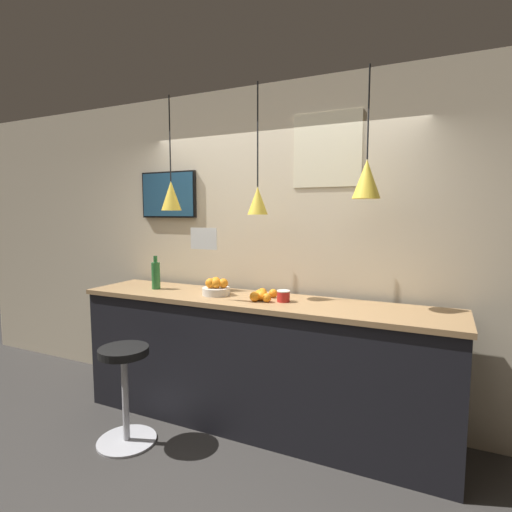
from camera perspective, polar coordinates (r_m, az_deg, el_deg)
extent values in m
plane|color=#33302D|center=(3.16, -5.88, -28.19)|extent=(14.00, 14.00, 0.00)
cube|color=beige|center=(3.60, 2.88, 0.89)|extent=(8.00, 0.06, 2.90)
cube|color=black|center=(3.44, 0.00, -15.31)|extent=(3.10, 0.59, 1.04)
cube|color=#99754C|center=(3.28, 0.00, -6.45)|extent=(3.14, 0.63, 0.04)
cylinder|color=#B7B7BC|center=(3.58, -17.96, -23.79)|extent=(0.45, 0.45, 0.02)
cylinder|color=#B7B7BC|center=(3.42, -18.16, -18.70)|extent=(0.05, 0.05, 0.68)
cylinder|color=black|center=(3.29, -18.38, -12.81)|extent=(0.38, 0.38, 0.06)
cylinder|color=beige|center=(3.43, -5.71, -5.03)|extent=(0.24, 0.24, 0.06)
sphere|color=orange|center=(3.48, -5.85, -3.74)|extent=(0.07, 0.07, 0.07)
sphere|color=orange|center=(3.40, -6.56, -3.87)|extent=(0.08, 0.08, 0.08)
sphere|color=orange|center=(3.39, -4.68, -3.90)|extent=(0.08, 0.08, 0.08)
sphere|color=orange|center=(3.48, -5.76, -3.66)|extent=(0.08, 0.08, 0.08)
sphere|color=orange|center=(3.39, -5.76, -3.89)|extent=(0.08, 0.08, 0.08)
sphere|color=orange|center=(3.18, 0.82, -5.73)|extent=(0.08, 0.08, 0.08)
sphere|color=orange|center=(3.16, -0.21, -5.83)|extent=(0.08, 0.08, 0.08)
sphere|color=orange|center=(3.14, 1.55, -5.98)|extent=(0.07, 0.07, 0.07)
sphere|color=orange|center=(3.30, 2.48, -5.35)|extent=(0.07, 0.07, 0.07)
sphere|color=orange|center=(3.19, 0.38, -5.76)|extent=(0.07, 0.07, 0.07)
sphere|color=orange|center=(3.24, 0.87, -5.52)|extent=(0.08, 0.08, 0.08)
sphere|color=orange|center=(3.31, 0.91, -5.27)|extent=(0.08, 0.08, 0.08)
sphere|color=orange|center=(3.26, 0.84, -5.44)|extent=(0.08, 0.08, 0.08)
sphere|color=orange|center=(3.24, 0.56, -5.49)|extent=(0.08, 0.08, 0.08)
cylinder|color=#286B33|center=(3.78, -14.11, -2.75)|extent=(0.08, 0.08, 0.24)
cylinder|color=#286B33|center=(3.76, -14.18, -0.44)|extent=(0.04, 0.04, 0.06)
cylinder|color=red|center=(3.16, 3.94, -5.81)|extent=(0.10, 0.10, 0.08)
cylinder|color=white|center=(3.15, 3.94, -5.02)|extent=(0.10, 0.10, 0.01)
cylinder|color=black|center=(3.73, -12.21, 16.10)|extent=(0.01, 0.01, 0.74)
cone|color=gold|center=(3.67, -12.03, 8.42)|extent=(0.18, 0.18, 0.26)
sphere|color=#F9EFCC|center=(3.67, -11.99, 6.70)|extent=(0.04, 0.04, 0.04)
cylinder|color=black|center=(3.28, 0.24, 16.94)|extent=(0.01, 0.01, 0.81)
cone|color=gold|center=(3.23, 0.24, 7.90)|extent=(0.17, 0.17, 0.22)
sphere|color=#F9EFCC|center=(3.23, 0.23, 6.29)|extent=(0.04, 0.04, 0.04)
cylinder|color=black|center=(3.05, 15.78, 19.18)|extent=(0.01, 0.01, 0.64)
cone|color=gold|center=(2.98, 15.52, 10.55)|extent=(0.20, 0.20, 0.27)
sphere|color=#F9EFCC|center=(2.97, 15.45, 8.30)|extent=(0.04, 0.04, 0.04)
cube|color=black|center=(4.12, -12.38, 8.54)|extent=(0.64, 0.04, 0.46)
cube|color=navy|center=(4.11, -12.54, 8.55)|extent=(0.61, 0.01, 0.43)
cube|color=white|center=(3.17, -7.48, 2.48)|extent=(0.24, 0.01, 0.17)
cube|color=beige|center=(3.44, 10.09, 14.72)|extent=(0.57, 0.01, 0.61)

